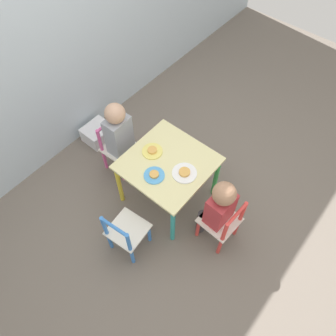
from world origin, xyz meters
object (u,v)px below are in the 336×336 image
chair_pink (118,148)px  child_back (120,135)px  child_front (218,206)px  plate_left (154,175)px  plate_front (184,173)px  kids_table (168,168)px  plate_back (152,151)px  chair_blue (126,233)px  chair_red (222,223)px  storage_bin (98,133)px

chair_pink → child_back: child_back is taller
child_front → plate_left: bearing=-72.0°
plate_front → plate_left: size_ratio=1.20×
kids_table → plate_back: plate_back is taller
chair_blue → chair_red: bearing=-139.4°
chair_red → plate_back: size_ratio=3.22×
chair_pink → chair_blue: size_ratio=1.00×
chair_red → chair_blue: size_ratio=1.00×
plate_front → kids_table: bearing=90.0°
chair_blue → child_back: child_back is taller
plate_back → plate_left: 0.22m
child_back → plate_back: child_back is taller
chair_red → child_front: size_ratio=0.72×
child_front → plate_left: size_ratio=4.63×
child_back → plate_left: size_ratio=5.09×
kids_table → plate_left: size_ratio=4.09×
kids_table → plate_front: 0.17m
plate_front → storage_bin: bearing=86.7°
plate_front → plate_left: bearing=135.0°
kids_table → chair_blue: (-0.54, -0.05, -0.18)m
chair_pink → child_back: size_ratio=0.66×
chair_red → storage_bin: size_ratio=1.95×
chair_red → plate_left: size_ratio=3.34×
chair_red → child_back: child_back is taller
chair_red → plate_back: plate_back is taller
chair_pink → plate_back: size_ratio=3.22×
kids_table → child_back: child_back is taller
kids_table → plate_front: (-0.00, -0.15, 0.08)m
child_front → storage_bin: (0.09, 1.40, -0.34)m
chair_pink → plate_front: (0.02, -0.70, 0.26)m
chair_red → plate_left: 0.61m
chair_red → child_back: bearing=-87.5°
kids_table → chair_blue: 0.57m
child_front → plate_front: (0.03, 0.33, 0.08)m
kids_table → plate_left: 0.17m
kids_table → child_front: size_ratio=0.88×
kids_table → chair_red: 0.57m
plate_back → storage_bin: (0.06, 0.77, -0.42)m
kids_table → plate_back: (0.00, 0.15, 0.08)m
plate_back → kids_table: bearing=-90.0°
kids_table → plate_back: size_ratio=3.95×
chair_pink → chair_red: bearing=-92.6°
child_front → chair_red: bearing=90.0°
chair_blue → plate_back: 0.63m
plate_front → plate_back: (0.00, 0.31, 0.00)m
plate_back → plate_left: bearing=-135.0°
kids_table → chair_red: bearing=-93.0°
plate_back → child_back: bearing=93.2°
kids_table → plate_back: bearing=90.0°
chair_blue → child_front: 0.69m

